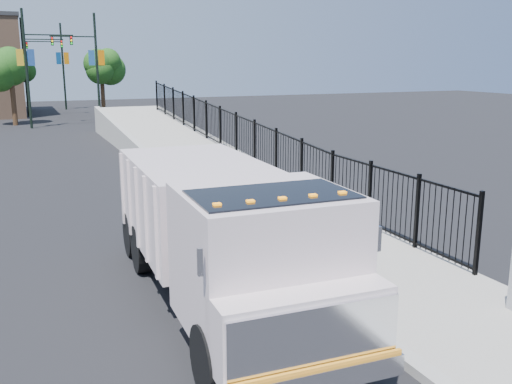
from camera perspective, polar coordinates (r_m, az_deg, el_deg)
name	(u,v)px	position (r m, az deg, el deg)	size (l,w,h in m)	color
ground	(285,273)	(12.83, 2.95, -8.07)	(120.00, 120.00, 0.00)	black
sidewalk	(413,289)	(12.23, 15.46, -9.34)	(3.55, 12.00, 0.12)	#9E998E
curb	(332,304)	(11.18, 7.59, -11.02)	(0.30, 12.00, 0.16)	#ADAAA3
ramp	(179,157)	(28.12, -7.68, 3.47)	(3.95, 24.00, 1.70)	#9E998E
iron_fence	(236,149)	(24.67, -1.99, 4.37)	(0.10, 28.00, 1.80)	black
truck	(223,229)	(10.67, -3.28, -3.68)	(2.88, 8.13, 2.76)	black
worker	(349,244)	(11.87, 9.33, -5.19)	(0.60, 0.39, 1.64)	maroon
debris	(369,287)	(11.88, 11.23, -9.27)	(0.30, 0.30, 0.07)	silver
light_pole_0	(31,64)	(42.54, -21.58, 11.81)	(3.77, 0.22, 8.00)	black
light_pole_1	(93,64)	(45.03, -16.02, 12.23)	(3.78, 0.22, 8.00)	black
light_pole_2	(28,63)	(51.79, -21.81, 11.86)	(3.77, 0.22, 8.00)	black
light_pole_3	(60,63)	(58.01, -19.05, 12.10)	(3.78, 0.22, 8.00)	black
tree_0	(10,70)	(44.99, -23.34, 11.16)	(2.81, 2.81, 5.40)	#382314
tree_1	(101,68)	(51.51, -15.21, 11.84)	(2.46, 2.46, 5.23)	#382314
tree_2	(19,68)	(59.27, -22.61, 11.41)	(2.54, 2.54, 5.27)	#382314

